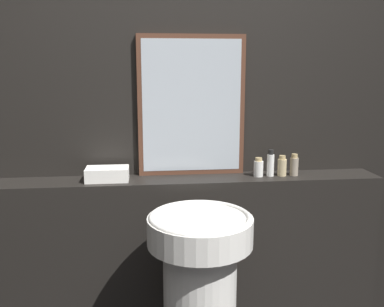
{
  "coord_description": "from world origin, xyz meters",
  "views": [
    {
      "loc": [
        -0.14,
        -0.64,
        1.55
      ],
      "look_at": [
        0.09,
        1.46,
        1.13
      ],
      "focal_mm": 40.0,
      "sensor_mm": 36.0,
      "label": 1
    }
  ],
  "objects_px": {
    "towel_stack": "(107,174)",
    "body_wash_bottle": "(294,165)",
    "conditioner_bottle": "(270,164)",
    "lotion_bottle": "(282,166)",
    "mirror": "(192,106)",
    "shampoo_bottle": "(258,168)",
    "pedestal_sink": "(200,298)"
  },
  "relations": [
    {
      "from": "mirror",
      "to": "towel_stack",
      "type": "bearing_deg",
      "value": -168.34
    },
    {
      "from": "lotion_bottle",
      "to": "body_wash_bottle",
      "type": "xyz_separation_m",
      "value": [
        0.07,
        0.0,
        0.0
      ]
    },
    {
      "from": "lotion_bottle",
      "to": "body_wash_bottle",
      "type": "distance_m",
      "value": 0.07
    },
    {
      "from": "shampoo_bottle",
      "to": "conditioner_bottle",
      "type": "bearing_deg",
      "value": 0.0
    },
    {
      "from": "pedestal_sink",
      "to": "body_wash_bottle",
      "type": "distance_m",
      "value": 0.89
    },
    {
      "from": "conditioner_bottle",
      "to": "lotion_bottle",
      "type": "bearing_deg",
      "value": 0.0
    },
    {
      "from": "towel_stack",
      "to": "body_wash_bottle",
      "type": "xyz_separation_m",
      "value": [
        1.02,
        0.0,
        0.02
      ]
    },
    {
      "from": "shampoo_bottle",
      "to": "pedestal_sink",
      "type": "bearing_deg",
      "value": -130.42
    },
    {
      "from": "towel_stack",
      "to": "lotion_bottle",
      "type": "bearing_deg",
      "value": 0.0
    },
    {
      "from": "lotion_bottle",
      "to": "body_wash_bottle",
      "type": "bearing_deg",
      "value": 0.0
    },
    {
      "from": "towel_stack",
      "to": "mirror",
      "type": "bearing_deg",
      "value": 11.66
    },
    {
      "from": "conditioner_bottle",
      "to": "lotion_bottle",
      "type": "xyz_separation_m",
      "value": [
        0.07,
        0.0,
        -0.02
      ]
    },
    {
      "from": "shampoo_bottle",
      "to": "body_wash_bottle",
      "type": "bearing_deg",
      "value": 0.0
    },
    {
      "from": "pedestal_sink",
      "to": "body_wash_bottle",
      "type": "relative_size",
      "value": 7.64
    },
    {
      "from": "conditioner_bottle",
      "to": "body_wash_bottle",
      "type": "distance_m",
      "value": 0.14
    },
    {
      "from": "shampoo_bottle",
      "to": "conditioner_bottle",
      "type": "distance_m",
      "value": 0.07
    },
    {
      "from": "pedestal_sink",
      "to": "mirror",
      "type": "height_order",
      "value": "mirror"
    },
    {
      "from": "lotion_bottle",
      "to": "body_wash_bottle",
      "type": "relative_size",
      "value": 0.94
    },
    {
      "from": "towel_stack",
      "to": "conditioner_bottle",
      "type": "distance_m",
      "value": 0.88
    },
    {
      "from": "shampoo_bottle",
      "to": "mirror",
      "type": "bearing_deg",
      "value": 165.23
    },
    {
      "from": "pedestal_sink",
      "to": "shampoo_bottle",
      "type": "xyz_separation_m",
      "value": [
        0.38,
        0.44,
        0.5
      ]
    },
    {
      "from": "mirror",
      "to": "towel_stack",
      "type": "height_order",
      "value": "mirror"
    },
    {
      "from": "shampoo_bottle",
      "to": "conditioner_bottle",
      "type": "xyz_separation_m",
      "value": [
        0.07,
        0.0,
        0.02
      ]
    },
    {
      "from": "shampoo_bottle",
      "to": "body_wash_bottle",
      "type": "xyz_separation_m",
      "value": [
        0.2,
        0.0,
        0.01
      ]
    },
    {
      "from": "towel_stack",
      "to": "conditioner_bottle",
      "type": "height_order",
      "value": "conditioner_bottle"
    },
    {
      "from": "pedestal_sink",
      "to": "towel_stack",
      "type": "xyz_separation_m",
      "value": [
        -0.44,
        0.44,
        0.49
      ]
    },
    {
      "from": "conditioner_bottle",
      "to": "lotion_bottle",
      "type": "relative_size",
      "value": 1.3
    },
    {
      "from": "lotion_bottle",
      "to": "body_wash_bottle",
      "type": "height_order",
      "value": "body_wash_bottle"
    },
    {
      "from": "mirror",
      "to": "towel_stack",
      "type": "relative_size",
      "value": 3.41
    },
    {
      "from": "body_wash_bottle",
      "to": "shampoo_bottle",
      "type": "bearing_deg",
      "value": -180.0
    },
    {
      "from": "pedestal_sink",
      "to": "lotion_bottle",
      "type": "xyz_separation_m",
      "value": [
        0.51,
        0.44,
        0.51
      ]
    },
    {
      "from": "pedestal_sink",
      "to": "shampoo_bottle",
      "type": "relative_size",
      "value": 8.86
    }
  ]
}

